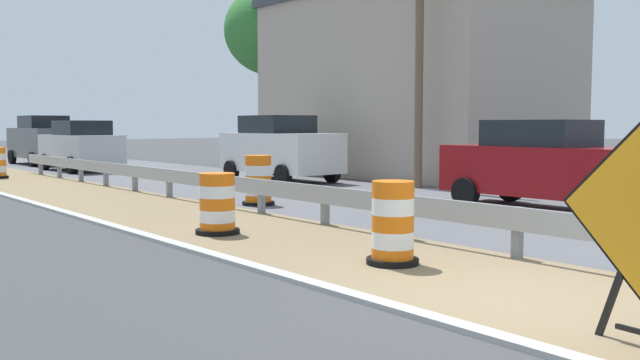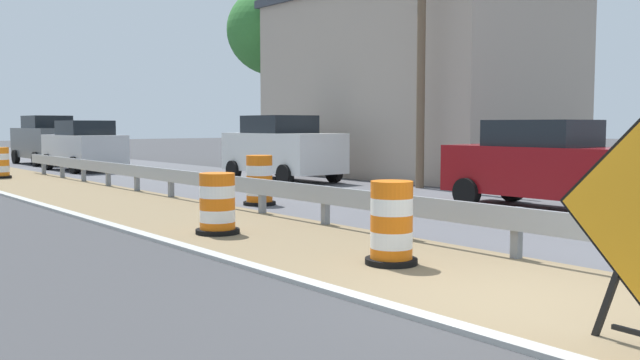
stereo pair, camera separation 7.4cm
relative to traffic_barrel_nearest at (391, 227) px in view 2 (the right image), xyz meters
The scene contains 16 objects.
ground_plane 2.37m from the traffic_barrel_nearest, 96.88° to the right, with size 160.00×160.00×0.00m, color #3D3D3F.
median_dirt_strip 2.35m from the traffic_barrel_nearest, 86.25° to the right, with size 3.26×120.00×0.01m, color #7F6B4C.
curb_near_edge 2.83m from the traffic_barrel_nearest, 124.47° to the right, with size 0.20×120.00×0.11m, color #ADADA8.
guardrail_median 2.37m from the traffic_barrel_nearest, 49.50° to the right, with size 0.18×45.31×0.71m.
traffic_barrel_nearest is the anchor object (origin of this frame).
traffic_barrel_close 3.66m from the traffic_barrel_nearest, 97.51° to the left, with size 0.74×0.74×1.01m.
traffic_barrel_mid 7.05m from the traffic_barrel_nearest, 70.42° to the left, with size 0.74×0.74×1.13m.
traffic_barrel_far 18.73m from the traffic_barrel_nearest, 90.35° to the left, with size 0.63×0.63×1.05m.
car_lead_near_lane 20.99m from the traffic_barrel_nearest, 80.57° to the left, with size 2.16×4.38×1.98m.
car_trailing_near_lane 31.28m from the traffic_barrel_nearest, 77.46° to the left, with size 2.13×4.81×2.02m.
car_lead_far_lane 26.44m from the traffic_barrel_nearest, 82.02° to the left, with size 2.13×4.54×2.22m.
car_mid_far_lane 13.49m from the traffic_barrel_nearest, 60.57° to the left, with size 2.16×4.35×2.11m.
car_distant_a 6.97m from the traffic_barrel_nearest, 17.31° to the left, with size 1.99×4.50×1.91m.
roadside_shop_near 16.74m from the traffic_barrel_nearest, 42.81° to the left, with size 6.60×10.83×6.63m.
utility_pole_near 11.51m from the traffic_barrel_nearest, 41.31° to the left, with size 0.24×1.80×7.13m.
tree_roadside 21.68m from the traffic_barrel_nearest, 58.90° to the left, with size 4.27×4.27×7.74m.
Camera 2 is at (-5.98, -4.06, 1.81)m, focal length 38.78 mm.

